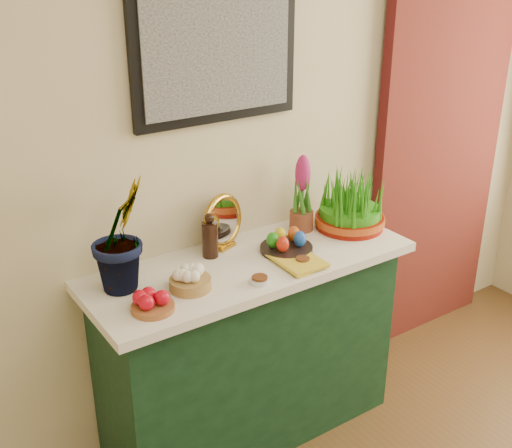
{
  "coord_description": "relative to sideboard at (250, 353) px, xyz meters",
  "views": [
    {
      "loc": [
        -1.43,
        0.02,
        2.09
      ],
      "look_at": [
        -0.11,
        1.95,
        1.07
      ],
      "focal_mm": 45.0,
      "sensor_mm": 36.0,
      "label": 1
    }
  ],
  "objects": [
    {
      "name": "spice_dish_right",
      "position": [
        0.16,
        -0.16,
        0.48
      ],
      "size": [
        0.07,
        0.07,
        0.03
      ],
      "color": "silver",
      "rests_on": "tablecloth"
    },
    {
      "name": "sideboard",
      "position": [
        0.0,
        0.0,
        0.0
      ],
      "size": [
        1.3,
        0.45,
        0.85
      ],
      "primitive_type": "cube",
      "color": "#143920",
      "rests_on": "ground"
    },
    {
      "name": "egg_plate",
      "position": [
        0.18,
        -0.02,
        0.5
      ],
      "size": [
        0.24,
        0.24,
        0.09
      ],
      "color": "black",
      "rests_on": "tablecloth"
    },
    {
      "name": "wheatgrass_sabzeh",
      "position": [
        0.57,
        0.02,
        0.58
      ],
      "size": [
        0.32,
        0.32,
        0.26
      ],
      "color": "maroon",
      "rests_on": "tablecloth"
    },
    {
      "name": "garlic_basket",
      "position": [
        -0.32,
        -0.08,
        0.5
      ],
      "size": [
        0.18,
        0.18,
        0.09
      ],
      "color": "#A68343",
      "rests_on": "tablecloth"
    },
    {
      "name": "book",
      "position": [
        0.06,
        -0.14,
        0.48
      ],
      "size": [
        0.16,
        0.23,
        0.03
      ],
      "primitive_type": "imported",
      "rotation": [
        0.0,
        0.0,
        -0.03
      ],
      "color": "gold",
      "rests_on": "tablecloth"
    },
    {
      "name": "mirror",
      "position": [
        -0.02,
        0.17,
        0.58
      ],
      "size": [
        0.24,
        0.13,
        0.24
      ],
      "color": "#B68826",
      "rests_on": "tablecloth"
    },
    {
      "name": "apple_bowl",
      "position": [
        -0.51,
        -0.14,
        0.5
      ],
      "size": [
        0.18,
        0.18,
        0.08
      ],
      "color": "brown",
      "rests_on": "tablecloth"
    },
    {
      "name": "spice_dish_left",
      "position": [
        -0.08,
        -0.19,
        0.48
      ],
      "size": [
        0.08,
        0.08,
        0.03
      ],
      "color": "silver",
      "rests_on": "tablecloth"
    },
    {
      "name": "hyacinth_pink",
      "position": [
        0.37,
        0.12,
        0.63
      ],
      "size": [
        0.11,
        0.11,
        0.36
      ],
      "color": "brown",
      "rests_on": "tablecloth"
    },
    {
      "name": "vinegar_cruet",
      "position": [
        -0.12,
        0.12,
        0.55
      ],
      "size": [
        0.07,
        0.07,
        0.2
      ],
      "color": "black",
      "rests_on": "tablecloth"
    },
    {
      "name": "tablecloth",
      "position": [
        0.0,
        0.0,
        0.45
      ],
      "size": [
        1.4,
        0.55,
        0.04
      ],
      "primitive_type": "cube",
      "color": "silver",
      "rests_on": "sideboard"
    },
    {
      "name": "hyacinth_green",
      "position": [
        -0.52,
        0.08,
        0.75
      ],
      "size": [
        0.37,
        0.35,
        0.58
      ],
      "primitive_type": "imported",
      "rotation": [
        0.0,
        0.0,
        0.49
      ],
      "color": "#31761E",
      "rests_on": "tablecloth"
    }
  ]
}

